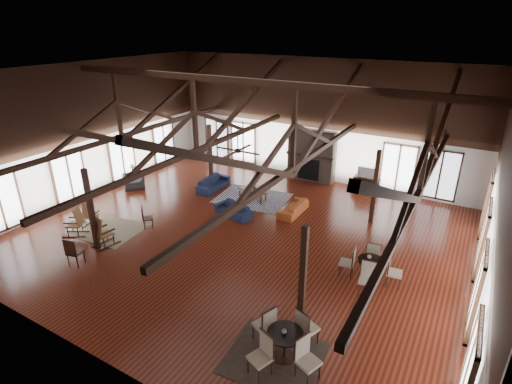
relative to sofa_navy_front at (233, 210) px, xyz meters
The scene contains 31 objects.
floor 1.69m from the sofa_navy_front, 44.91° to the right, with size 16.00×16.00×0.00m, color maroon.
ceiling 5.99m from the sofa_navy_front, 44.91° to the right, with size 16.00×14.00×0.02m, color black.
wall_back 6.54m from the sofa_navy_front, 78.48° to the left, with size 16.00×0.02×6.00m, color white.
wall_front 8.71m from the sofa_navy_front, 81.75° to the right, with size 16.00×0.02×6.00m, color white.
wall_left 7.44m from the sofa_navy_front, behind, with size 0.02×14.00×6.00m, color white.
wall_right 9.66m from the sofa_navy_front, ahead, with size 0.02×14.00×6.00m, color white.
roof_truss 4.13m from the sofa_navy_front, 44.91° to the right, with size 15.60×14.07×3.14m.
post_grid 2.10m from the sofa_navy_front, 44.91° to the right, with size 8.16×7.16×3.05m.
fireplace 5.71m from the sofa_navy_front, 77.81° to the left, with size 2.50×0.69×2.60m.
ceiling_fan 4.44m from the sofa_navy_front, 52.31° to the right, with size 1.60×1.60×0.75m.
sofa_navy_front is the anchor object (origin of this frame).
sofa_navy_left 3.10m from the sofa_navy_front, 141.22° to the left, with size 0.77×1.96×0.57m, color #17203F.
sofa_orange 2.54m from the sofa_navy_front, 34.16° to the left, with size 0.70×1.79×0.52m, color #A74D20.
coffee_table 1.77m from the sofa_navy_front, 92.72° to the left, with size 1.46×1.06×0.51m.
vase 1.86m from the sofa_navy_front, 91.64° to the left, with size 0.19×0.19×0.19m, color #B2B2B2.
armchair 5.94m from the sofa_navy_front, behind, with size 1.00×0.87×0.65m, color #343436.
side_table_lamp 6.42m from the sofa_navy_front, behind, with size 0.41×0.41×1.04m.
rocking_chair_a 5.74m from the sofa_navy_front, 140.78° to the right, with size 0.62×0.86×0.99m.
rocking_chair_b 5.26m from the sofa_navy_front, 121.47° to the right, with size 0.62×0.98×1.17m.
rocking_chair_c 6.10m from the sofa_navy_front, 134.05° to the right, with size 1.00×0.86×1.14m.
side_chair_a 3.59m from the sofa_navy_front, 132.05° to the right, with size 0.54×0.54×0.91m.
side_chair_b 6.37m from the sofa_navy_front, 113.35° to the right, with size 0.53×0.53×1.04m.
cafe_table_near 7.93m from the sofa_navy_front, 48.00° to the right, with size 2.08×2.08×1.07m.
cafe_table_far 6.45m from the sofa_navy_front, 15.20° to the right, with size 1.98×1.98×1.01m.
cup_near 7.95m from the sofa_navy_front, 48.20° to the right, with size 0.12×0.12×0.09m, color #B2B2B2.
cup_far 6.36m from the sofa_navy_front, 14.73° to the right, with size 0.13×0.13×0.10m, color #B2B2B2.
tv_console 6.90m from the sofa_navy_front, 53.79° to the left, with size 1.25×0.47×0.63m, color black.
television 6.93m from the sofa_navy_front, 53.85° to the left, with size 0.93×0.12×0.54m, color #B2B2B2.
rug_tan 5.05m from the sofa_navy_front, 135.13° to the right, with size 2.56×2.01×0.01m, color tan.
rug_navy 1.94m from the sofa_navy_front, 95.86° to the left, with size 3.19×2.39×0.01m, color #181945.
rug_dark 7.89m from the sofa_navy_front, 49.67° to the right, with size 2.27×2.06×0.01m, color black.
Camera 1 is at (7.20, -11.42, 7.58)m, focal length 28.00 mm.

